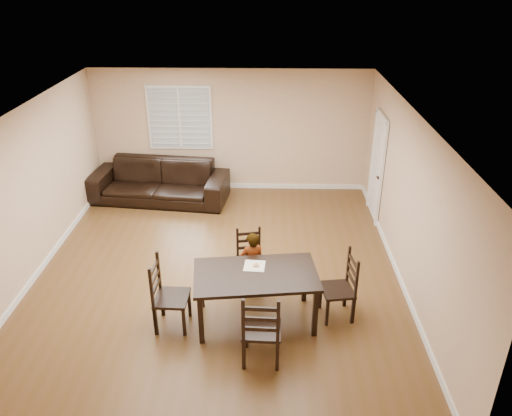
# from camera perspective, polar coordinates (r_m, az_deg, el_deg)

# --- Properties ---
(ground) EXTENTS (7.00, 7.00, 0.00)m
(ground) POSITION_cam_1_polar(r_m,az_deg,el_deg) (8.47, -4.34, -7.33)
(ground) COLOR brown
(ground) RESTS_ON ground
(room) EXTENTS (6.04, 7.04, 2.72)m
(room) POSITION_cam_1_polar(r_m,az_deg,el_deg) (7.78, -4.41, 4.55)
(room) COLOR #CCAD8A
(room) RESTS_ON ground
(dining_table) EXTENTS (1.82, 1.16, 0.80)m
(dining_table) POSITION_cam_1_polar(r_m,az_deg,el_deg) (7.02, -0.03, -8.09)
(dining_table) COLOR black
(dining_table) RESTS_ON ground
(chair_near) EXTENTS (0.47, 0.45, 0.91)m
(chair_near) POSITION_cam_1_polar(r_m,az_deg,el_deg) (8.08, -0.80, -5.56)
(chair_near) COLOR black
(chair_near) RESTS_ON ground
(chair_far) EXTENTS (0.51, 0.48, 1.09)m
(chair_far) POSITION_cam_1_polar(r_m,az_deg,el_deg) (6.43, 0.57, -14.33)
(chair_far) COLOR black
(chair_far) RESTS_ON ground
(chair_left) EXTENTS (0.47, 0.50, 1.09)m
(chair_left) POSITION_cam_1_polar(r_m,az_deg,el_deg) (7.18, -10.67, -9.88)
(chair_left) COLOR black
(chair_left) RESTS_ON ground
(chair_right) EXTENTS (0.50, 0.53, 1.04)m
(chair_right) POSITION_cam_1_polar(r_m,az_deg,el_deg) (7.38, 10.24, -8.98)
(chair_right) COLOR black
(chair_right) RESTS_ON ground
(child) EXTENTS (0.47, 0.38, 1.10)m
(child) POSITION_cam_1_polar(r_m,az_deg,el_deg) (7.63, -0.47, -6.50)
(child) COLOR gray
(child) RESTS_ON ground
(napkin) EXTENTS (0.32, 0.32, 0.00)m
(napkin) POSITION_cam_1_polar(r_m,az_deg,el_deg) (7.13, -0.17, -6.63)
(napkin) COLOR beige
(napkin) RESTS_ON dining_table
(donut) EXTENTS (0.09, 0.09, 0.03)m
(donut) POSITION_cam_1_polar(r_m,az_deg,el_deg) (7.12, -0.00, -6.48)
(donut) COLOR #DEA04F
(donut) RESTS_ON napkin
(sofa) EXTENTS (3.02, 1.46, 0.85)m
(sofa) POSITION_cam_1_polar(r_m,az_deg,el_deg) (10.96, -11.02, 2.99)
(sofa) COLOR black
(sofa) RESTS_ON ground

